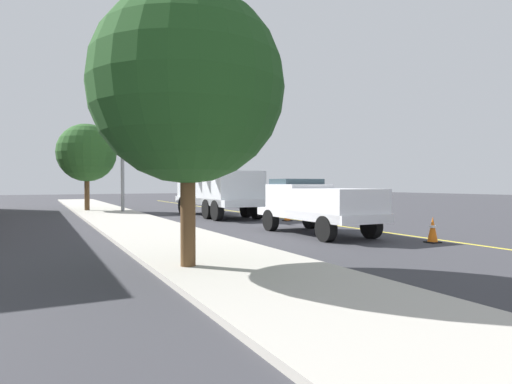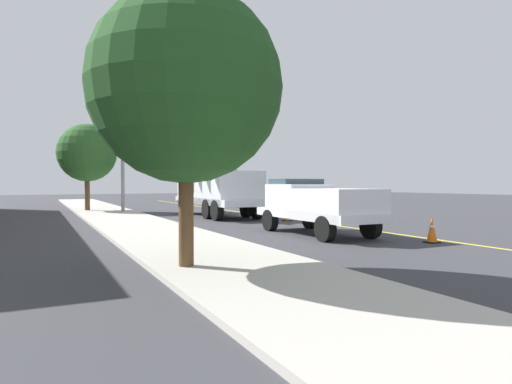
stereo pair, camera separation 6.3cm
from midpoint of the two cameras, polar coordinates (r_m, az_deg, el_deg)
name	(u,v)px [view 2 (the right image)]	position (r m, az deg, el deg)	size (l,w,h in m)	color
ground	(263,215)	(25.77, 0.99, -3.07)	(120.00, 120.00, 0.00)	#38383D
sidewalk_far_side	(123,219)	(23.17, -16.89, -3.44)	(60.00, 3.60, 0.12)	#B2ADA3
lane_centre_stripe	(263,215)	(25.77, 0.99, -3.06)	(50.00, 0.16, 0.01)	yellow
utility_bucket_truck	(216,188)	(25.14, -5.20, 0.49)	(8.31, 2.92, 6.85)	silver
service_pickup_truck	(317,204)	(16.17, 8.12, -1.58)	(5.70, 2.41, 2.06)	white
passing_minivan	(255,195)	(33.05, -0.02, -0.46)	(4.89, 2.14, 1.69)	silver
traffic_cone_leading	(432,230)	(14.91, 22.15, -4.61)	(0.40, 0.40, 0.83)	black
traffic_cone_mid_front	(287,213)	(21.90, 4.17, -2.74)	(0.40, 0.40, 0.83)	black
traffic_cone_mid_rear	(221,205)	(29.17, -4.50, -1.77)	(0.40, 0.40, 0.84)	black
traffic_signal_mast	(129,128)	(27.32, -16.23, 8.02)	(6.07, 0.76, 7.58)	gray
street_tree_left	(186,87)	(9.58, -8.99, 13.42)	(4.11, 4.11, 5.99)	brown
street_tree_right	(87,153)	(30.83, -21.19, 4.80)	(3.80, 3.80, 5.81)	brown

